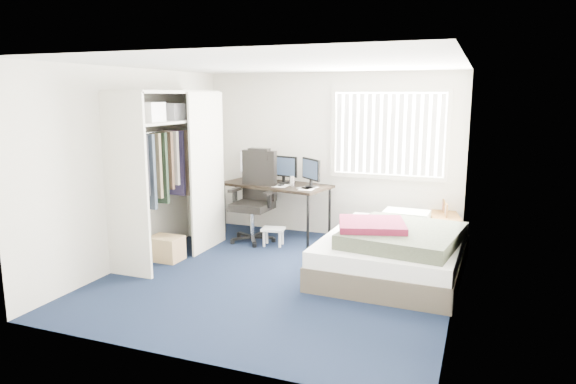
% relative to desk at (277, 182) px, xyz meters
% --- Properties ---
extents(ground, '(4.20, 4.20, 0.00)m').
position_rel_desk_xyz_m(ground, '(0.74, -1.75, -0.84)').
color(ground, black).
rests_on(ground, ground).
extents(room_shell, '(4.20, 4.20, 4.20)m').
position_rel_desk_xyz_m(room_shell, '(0.74, -1.75, 0.67)').
color(room_shell, silver).
rests_on(room_shell, ground).
extents(window_assembly, '(1.72, 0.09, 1.32)m').
position_rel_desk_xyz_m(window_assembly, '(1.64, 0.29, 0.76)').
color(window_assembly, white).
rests_on(window_assembly, ground).
extents(closet, '(0.64, 1.84, 2.22)m').
position_rel_desk_xyz_m(closet, '(-0.93, -1.49, 0.52)').
color(closet, beige).
rests_on(closet, ground).
extents(desk, '(1.78, 1.09, 1.28)m').
position_rel_desk_xyz_m(desk, '(0.00, 0.00, 0.00)').
color(desk, black).
rests_on(desk, ground).
extents(office_chair, '(0.68, 0.68, 1.38)m').
position_rel_desk_xyz_m(office_chair, '(-0.21, -0.38, -0.31)').
color(office_chair, black).
rests_on(office_chair, ground).
extents(footstool, '(0.36, 0.30, 0.26)m').
position_rel_desk_xyz_m(footstool, '(0.17, -0.56, -0.63)').
color(footstool, white).
rests_on(footstool, ground).
extents(nightstand, '(0.52, 0.82, 0.70)m').
position_rel_desk_xyz_m(nightstand, '(2.49, 0.10, -0.38)').
color(nightstand, brown).
rests_on(nightstand, ground).
extents(bed, '(1.70, 2.22, 0.71)m').
position_rel_desk_xyz_m(bed, '(2.00, -1.11, -0.54)').
color(bed, '#453D32').
rests_on(bed, ground).
extents(pine_box, '(0.43, 0.33, 0.32)m').
position_rel_desk_xyz_m(pine_box, '(-0.91, -1.69, -0.68)').
color(pine_box, '#9F744F').
rests_on(pine_box, ground).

